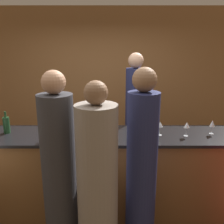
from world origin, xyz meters
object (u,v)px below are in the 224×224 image
at_px(guest_2, 97,190).
at_px(wine_bottle_2, 149,130).
at_px(ice_bucket, 95,126).
at_px(wine_bottle_1, 6,125).
at_px(bartender, 134,123).
at_px(guest_1, 141,173).
at_px(guest_4, 59,176).

xyz_separation_m(guest_2, wine_bottle_2, (0.56, 0.70, 0.33)).
bearing_deg(ice_bucket, wine_bottle_1, -178.76).
distance_m(wine_bottle_1, ice_bucket, 1.08).
bearing_deg(guest_2, wine_bottle_1, 142.36).
distance_m(wine_bottle_1, wine_bottle_2, 1.71).
height_order(bartender, guest_1, bartender).
xyz_separation_m(guest_1, wine_bottle_2, (0.14, 0.52, 0.26)).
distance_m(bartender, ice_bucket, 0.93).
bearing_deg(wine_bottle_2, ice_bucket, 161.76).
height_order(wine_bottle_2, ice_bucket, wine_bottle_2).
bearing_deg(guest_4, bartender, 59.86).
bearing_deg(guest_4, guest_1, 0.22).
distance_m(guest_1, guest_4, 0.79).
bearing_deg(ice_bucket, guest_2, -85.82).
relative_size(guest_2, wine_bottle_1, 6.88).
xyz_separation_m(bartender, wine_bottle_1, (-1.62, -0.76, 0.22)).
relative_size(wine_bottle_1, ice_bucket, 1.31).
distance_m(bartender, guest_2, 1.71).
bearing_deg(guest_1, guest_2, -156.57).
distance_m(guest_1, wine_bottle_2, 0.60).
distance_m(guest_2, ice_bucket, 0.96).
bearing_deg(guest_1, wine_bottle_2, 74.89).
relative_size(bartender, guest_4, 1.05).
bearing_deg(ice_bucket, guest_4, -113.08).
bearing_deg(guest_4, guest_2, -24.97).
xyz_separation_m(guest_4, wine_bottle_1, (-0.77, 0.71, 0.29)).
height_order(wine_bottle_1, wine_bottle_2, wine_bottle_2).
relative_size(guest_2, wine_bottle_2, 6.51).
xyz_separation_m(guest_4, ice_bucket, (0.31, 0.73, 0.27)).
relative_size(wine_bottle_2, ice_bucket, 1.39).
bearing_deg(guest_2, guest_4, 155.03).
bearing_deg(guest_1, ice_bucket, 123.37).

